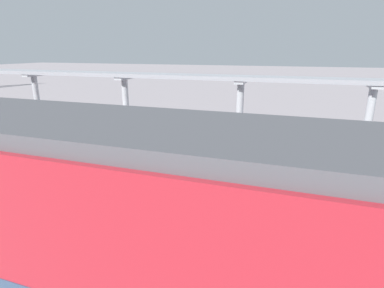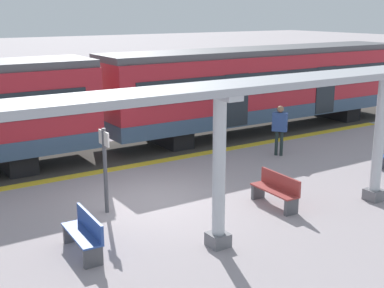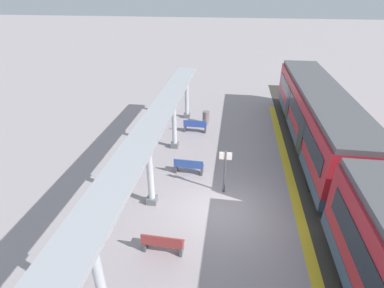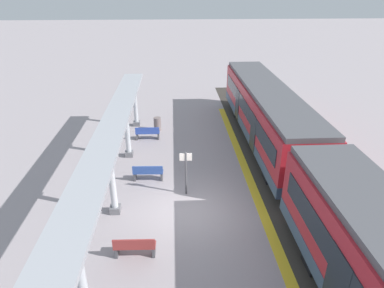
{
  "view_description": "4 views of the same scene",
  "coord_description": "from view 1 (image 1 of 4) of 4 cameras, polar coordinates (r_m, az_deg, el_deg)",
  "views": [
    {
      "loc": [
        -9.1,
        -7.51,
        4.51
      ],
      "look_at": [
        1.58,
        -3.81,
        1.04
      ],
      "focal_mm": 28.62,
      "sensor_mm": 36.0,
      "label": 1
    },
    {
      "loc": [
        11.42,
        -6.13,
        5.01
      ],
      "look_at": [
        0.8,
        0.69,
        1.7
      ],
      "focal_mm": 47.98,
      "sensor_mm": 36.0,
      "label": 2
    },
    {
      "loc": [
        -0.18,
        10.11,
        8.57
      ],
      "look_at": [
        1.53,
        -1.87,
        2.15
      ],
      "focal_mm": 27.98,
      "sensor_mm": 36.0,
      "label": 3
    },
    {
      "loc": [
        0.42,
        11.9,
        8.94
      ],
      "look_at": [
        -0.4,
        -2.71,
        1.93
      ],
      "focal_mm": 31.33,
      "sensor_mm": 36.0,
      "label": 4
    }
  ],
  "objects": [
    {
      "name": "canopy_pillar_nearest",
      "position": [
        12.72,
        29.75,
        2.13
      ],
      "size": [
        1.1,
        0.44,
        3.39
      ],
      "color": "slate",
      "rests_on": "ground"
    },
    {
      "name": "canopy_pillar_third",
      "position": [
        14.52,
        -12.11,
        5.61
      ],
      "size": [
        1.1,
        0.44,
        3.39
      ],
      "color": "slate",
      "rests_on": "ground"
    },
    {
      "name": "trash_bin",
      "position": [
        11.53,
        25.62,
        -5.32
      ],
      "size": [
        0.48,
        0.48,
        0.9
      ],
      "primitive_type": "cylinder",
      "color": "slate",
      "rests_on": "ground"
    },
    {
      "name": "canopy_pillar_fourth",
      "position": [
        17.74,
        -26.75,
        6.2
      ],
      "size": [
        1.1,
        0.44,
        3.39
      ],
      "color": "slate",
      "rests_on": "ground"
    },
    {
      "name": "canopy_beam",
      "position": [
        14.41,
        -13.35,
        12.48
      ],
      "size": [
        1.2,
        21.02,
        0.16
      ],
      "primitive_type": "cube",
      "color": "#A8AAB2",
      "rests_on": "canopy_pillar_nearest"
    },
    {
      "name": "canopy_pillar_second",
      "position": [
        12.67,
        8.79,
        4.15
      ],
      "size": [
        1.1,
        0.44,
        3.39
      ],
      "color": "slate",
      "rests_on": "ground"
    },
    {
      "name": "platform_info_sign",
      "position": [
        11.41,
        -14.51,
        0.3
      ],
      "size": [
        0.56,
        0.1,
        2.2
      ],
      "color": "#4C4C51",
      "rests_on": "ground"
    },
    {
      "name": "bench_near_end",
      "position": [
        15.51,
        -22.43,
        0.53
      ],
      "size": [
        1.51,
        0.48,
        0.86
      ],
      "color": "#983431",
      "rests_on": "ground"
    },
    {
      "name": "tactile_edge_strip",
      "position": [
        10.5,
        -30.3,
        -10.88
      ],
      "size": [
        0.42,
        26.19,
        0.01
      ],
      "primitive_type": "cube",
      "color": "yellow",
      "rests_on": "ground"
    },
    {
      "name": "train_near_carriage",
      "position": [
        4.83,
        9.42,
        -16.8
      ],
      "size": [
        2.65,
        14.4,
        3.48
      ],
      "color": "#B7222E",
      "rests_on": "ground"
    },
    {
      "name": "bench_mid_platform",
      "position": [
        12.61,
        -4.69,
        -1.81
      ],
      "size": [
        1.52,
        0.5,
        0.86
      ],
      "color": "#2D4D9B",
      "rests_on": "ground"
    },
    {
      "name": "bench_far_end",
      "position": [
        11.95,
        18.32,
        -3.73
      ],
      "size": [
        1.5,
        0.45,
        0.86
      ],
      "color": "#2F4BAB",
      "rests_on": "ground"
    },
    {
      "name": "ground_plane",
      "position": [
        12.63,
        -19.11,
        -4.85
      ],
      "size": [
        176.0,
        176.0,
        0.0
      ],
      "primitive_type": "plane",
      "color": "#A2989C"
    }
  ]
}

